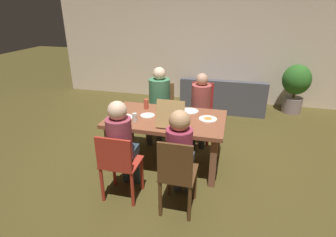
% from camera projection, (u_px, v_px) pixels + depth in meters
% --- Properties ---
extents(ground_plane, '(20.00, 20.00, 0.00)m').
position_uv_depth(ground_plane, '(166.00, 163.00, 4.00)').
color(ground_plane, '#4B401C').
extents(back_wall, '(7.00, 0.12, 2.85)m').
position_uv_depth(back_wall, '(200.00, 40.00, 6.23)').
color(back_wall, beige).
rests_on(back_wall, ground).
extents(dining_table, '(1.61, 0.95, 0.74)m').
position_uv_depth(dining_table, '(166.00, 124.00, 3.75)').
color(dining_table, brown).
rests_on(dining_table, ground).
extents(chair_0, '(0.38, 0.39, 0.99)m').
position_uv_depth(chair_0, '(201.00, 111.00, 4.56)').
color(chair_0, '#B42A2C').
rests_on(chair_0, ground).
extents(person_0, '(0.32, 0.48, 1.18)m').
position_uv_depth(person_0, '(200.00, 103.00, 4.37)').
color(person_0, '#33383E').
rests_on(person_0, ground).
extents(chair_1, '(0.44, 0.38, 0.87)m').
position_uv_depth(chair_1, '(119.00, 164.00, 3.09)').
color(chair_1, '#AF3022').
rests_on(chair_1, ground).
extents(person_1, '(0.29, 0.47, 1.23)m').
position_uv_depth(person_1, '(122.00, 141.00, 3.11)').
color(person_1, '#2B3A45').
rests_on(person_1, ground).
extents(chair_2, '(0.43, 0.41, 0.94)m').
position_uv_depth(chair_2, '(161.00, 108.00, 4.70)').
color(chair_2, brown).
rests_on(chair_2, ground).
extents(person_2, '(0.35, 0.57, 1.25)m').
position_uv_depth(person_2, '(159.00, 98.00, 4.49)').
color(person_2, '#414042').
rests_on(person_2, ground).
extents(chair_3, '(0.38, 0.44, 0.94)m').
position_uv_depth(chair_3, '(177.00, 174.00, 2.87)').
color(chair_3, brown).
rests_on(chair_3, ground).
extents(person_3, '(0.28, 0.49, 1.21)m').
position_uv_depth(person_3, '(180.00, 151.00, 2.92)').
color(person_3, '#3B3F49').
rests_on(person_3, ground).
extents(pizza_box_0, '(0.36, 0.44, 0.37)m').
position_uv_depth(pizza_box_0, '(173.00, 120.00, 3.51)').
color(pizza_box_0, tan).
rests_on(pizza_box_0, dining_table).
extents(plate_0, '(0.25, 0.25, 0.03)m').
position_uv_depth(plate_0, '(124.00, 117.00, 3.69)').
color(plate_0, white).
rests_on(plate_0, dining_table).
extents(plate_1, '(0.20, 0.20, 0.01)m').
position_uv_depth(plate_1, '(148.00, 115.00, 3.76)').
color(plate_1, white).
rests_on(plate_1, dining_table).
extents(plate_2, '(0.25, 0.25, 0.03)m').
position_uv_depth(plate_2, '(208.00, 119.00, 3.64)').
color(plate_2, white).
rests_on(plate_2, dining_table).
extents(plate_3, '(0.25, 0.25, 0.01)m').
position_uv_depth(plate_3, '(190.00, 111.00, 3.92)').
color(plate_3, white).
rests_on(plate_3, dining_table).
extents(drinking_glass_0, '(0.06, 0.06, 0.12)m').
position_uv_depth(drinking_glass_0, '(135.00, 118.00, 3.55)').
color(drinking_glass_0, silver).
rests_on(drinking_glass_0, dining_table).
extents(drinking_glass_1, '(0.07, 0.07, 0.15)m').
position_uv_depth(drinking_glass_1, '(146.00, 104.00, 3.99)').
color(drinking_glass_1, '#BA4933').
rests_on(drinking_glass_1, dining_table).
extents(drinking_glass_2, '(0.08, 0.08, 0.14)m').
position_uv_depth(drinking_glass_2, '(117.00, 119.00, 3.48)').
color(drinking_glass_2, '#D9C25F').
rests_on(drinking_glass_2, dining_table).
extents(couch, '(1.80, 0.83, 0.73)m').
position_uv_depth(couch, '(223.00, 98.00, 5.96)').
color(couch, '#4B4C53').
rests_on(couch, ground).
extents(potted_plant, '(0.57, 0.57, 1.05)m').
position_uv_depth(potted_plant, '(296.00, 85.00, 5.66)').
color(potted_plant, gray).
rests_on(potted_plant, ground).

